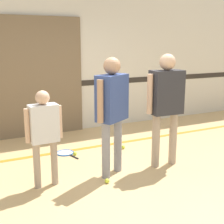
% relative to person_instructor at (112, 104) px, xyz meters
% --- Properties ---
extents(ground_plane, '(16.00, 16.00, 0.00)m').
position_rel_person_instructor_xyz_m(ground_plane, '(-0.13, -0.01, -1.05)').
color(ground_plane, tan).
extents(wall_back, '(16.00, 0.07, 3.20)m').
position_rel_person_instructor_xyz_m(wall_back, '(-0.13, 2.50, 0.54)').
color(wall_back, silver).
rests_on(wall_back, ground_plane).
extents(wall_panel, '(2.13, 0.05, 2.40)m').
position_rel_person_instructor_xyz_m(wall_panel, '(-0.61, 2.44, 0.15)').
color(wall_panel, '#756047').
rests_on(wall_panel, ground_plane).
extents(floor_stripe, '(14.40, 0.10, 0.01)m').
position_rel_person_instructor_xyz_m(floor_stripe, '(-0.13, 1.22, -1.05)').
color(floor_stripe, orange).
rests_on(floor_stripe, ground_plane).
extents(person_instructor, '(0.57, 0.47, 1.70)m').
position_rel_person_instructor_xyz_m(person_instructor, '(0.00, 0.00, 0.00)').
color(person_instructor, gray).
rests_on(person_instructor, ground_plane).
extents(person_student_left, '(0.49, 0.22, 1.30)m').
position_rel_person_instructor_xyz_m(person_student_left, '(-0.96, 0.05, -0.25)').
color(person_student_left, tan).
rests_on(person_student_left, ground_plane).
extents(person_student_right, '(0.66, 0.29, 1.73)m').
position_rel_person_instructor_xyz_m(person_student_right, '(0.89, -0.05, 0.02)').
color(person_student_right, tan).
rests_on(person_student_right, ground_plane).
extents(racket_spare_on_floor, '(0.39, 0.57, 0.03)m').
position_rel_person_instructor_xyz_m(racket_spare_on_floor, '(-0.35, 1.12, -1.04)').
color(racket_spare_on_floor, blue).
rests_on(racket_spare_on_floor, ground_plane).
extents(tennis_ball_near_instructor, '(0.07, 0.07, 0.07)m').
position_rel_person_instructor_xyz_m(tennis_ball_near_instructor, '(-0.20, -0.25, -1.02)').
color(tennis_ball_near_instructor, '#CCE038').
rests_on(tennis_ball_near_instructor, ground_plane).
extents(tennis_ball_by_spare_racket, '(0.07, 0.07, 0.07)m').
position_rel_person_instructor_xyz_m(tennis_ball_by_spare_racket, '(-0.23, 0.96, -1.02)').
color(tennis_ball_by_spare_racket, '#CCE038').
rests_on(tennis_ball_by_spare_racket, ground_plane).
extents(tennis_ball_stray_left, '(0.07, 0.07, 0.07)m').
position_rel_person_instructor_xyz_m(tennis_ball_stray_left, '(0.03, 0.32, -1.02)').
color(tennis_ball_stray_left, '#CCE038').
rests_on(tennis_ball_stray_left, ground_plane).
extents(tennis_ball_stray_right, '(0.07, 0.07, 0.07)m').
position_rel_person_instructor_xyz_m(tennis_ball_stray_right, '(0.67, 0.89, -1.02)').
color(tennis_ball_stray_right, '#CCE038').
rests_on(tennis_ball_stray_right, ground_plane).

